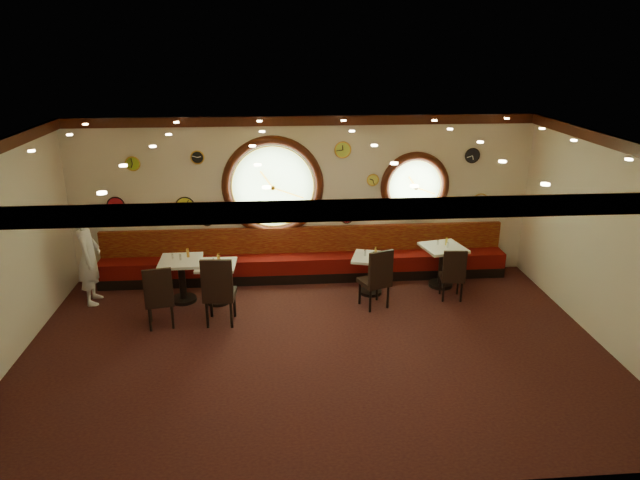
{
  "coord_description": "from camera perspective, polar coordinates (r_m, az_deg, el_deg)",
  "views": [
    {
      "loc": [
        -0.56,
        -7.8,
        4.56
      ],
      "look_at": [
        0.14,
        0.8,
        1.5
      ],
      "focal_mm": 32.0,
      "sensor_mm": 36.0,
      "label": 1
    }
  ],
  "objects": [
    {
      "name": "condiment_d_salt",
      "position": [
        11.16,
        11.71,
        -0.22
      ],
      "size": [
        0.03,
        0.03,
        0.1
      ],
      "primitive_type": "cylinder",
      "color": "silver",
      "rests_on": "table_d"
    },
    {
      "name": "condiment_a_bottle",
      "position": [
        10.59,
        -13.07,
        -1.24
      ],
      "size": [
        0.05,
        0.05,
        0.17
      ],
      "primitive_type": "cylinder",
      "color": "orange",
      "rests_on": "table_a"
    },
    {
      "name": "condiment_b_salt",
      "position": [
        10.39,
        -10.61,
        -2.05
      ],
      "size": [
        0.03,
        0.03,
        0.09
      ],
      "primitive_type": "cylinder",
      "color": "silver",
      "rests_on": "table_b"
    },
    {
      "name": "wall_right",
      "position": [
        9.76,
        26.88,
        -0.32
      ],
      "size": [
        0.02,
        6.0,
        3.2
      ],
      "primitive_type": "cube",
      "color": "beige",
      "rests_on": "floor"
    },
    {
      "name": "porthole_right_frame",
      "position": [
        11.46,
        9.47,
        5.33
      ],
      "size": [
        1.38,
        0.18,
        1.38
      ],
      "primitive_type": "torus",
      "rotation": [
        1.57,
        0.0,
        0.0
      ],
      "color": "#331209",
      "rests_on": "wall_back"
    },
    {
      "name": "molding_front",
      "position": [
        5.09,
        1.85,
        2.98
      ],
      "size": [
        9.0,
        0.1,
        0.18
      ],
      "primitive_type": "cube",
      "color": "#331209",
      "rests_on": "wall_back"
    },
    {
      "name": "wall_front",
      "position": [
        5.67,
        1.74,
        -11.97
      ],
      "size": [
        9.0,
        0.02,
        3.2
      ],
      "primitive_type": "cube",
      "color": "beige",
      "rests_on": "floor"
    },
    {
      "name": "condiment_c_bottle",
      "position": [
        10.65,
        5.59,
        -1.11
      ],
      "size": [
        0.05,
        0.05,
        0.16
      ],
      "primitive_type": "cylinder",
      "color": "gold",
      "rests_on": "table_c"
    },
    {
      "name": "porthole_left_glass",
      "position": [
        11.13,
        -4.73,
        5.37
      ],
      "size": [
        1.66,
        0.02,
        1.66
      ],
      "primitive_type": "cylinder",
      "rotation": [
        1.57,
        0.0,
        0.0
      ],
      "color": "#8BBD71",
      "rests_on": "wall_back"
    },
    {
      "name": "table_c",
      "position": [
        10.71,
        5.13,
        -3.02
      ],
      "size": [
        0.84,
        0.84,
        0.74
      ],
      "color": "black",
      "rests_on": "floor"
    },
    {
      "name": "condiment_d_pepper",
      "position": [
        11.05,
        12.63,
        -0.48
      ],
      "size": [
        0.04,
        0.04,
        0.1
      ],
      "primitive_type": "cylinder",
      "color": "silver",
      "rests_on": "table_d"
    },
    {
      "name": "wall_back",
      "position": [
        11.21,
        -1.62,
        4.21
      ],
      "size": [
        9.0,
        0.02,
        3.2
      ],
      "primitive_type": "cube",
      "color": "beige",
      "rests_on": "floor"
    },
    {
      "name": "condiment_d_bottle",
      "position": [
        11.17,
        12.54,
        -0.15
      ],
      "size": [
        0.05,
        0.05,
        0.14
      ],
      "primitive_type": "cylinder",
      "color": "yellow",
      "rests_on": "table_d"
    },
    {
      "name": "porthole_right_glass",
      "position": [
        11.48,
        9.45,
        5.35
      ],
      "size": [
        1.1,
        0.02,
        1.1
      ],
      "primitive_type": "cylinder",
      "rotation": [
        1.57,
        0.0,
        0.0
      ],
      "color": "#8BBD71",
      "rests_on": "wall_back"
    },
    {
      "name": "table_a",
      "position": [
        10.63,
        -13.65,
        -3.43
      ],
      "size": [
        0.75,
        0.75,
        0.81
      ],
      "color": "black",
      "rests_on": "floor"
    },
    {
      "name": "waiter",
      "position": [
        10.98,
        -22.12,
        -1.65
      ],
      "size": [
        0.46,
        0.66,
        1.72
      ],
      "primitive_type": "imported",
      "rotation": [
        0.0,
        0.0,
        1.65
      ],
      "color": "white",
      "rests_on": "floor"
    },
    {
      "name": "molding_right",
      "position": [
        9.38,
        28.03,
        8.38
      ],
      "size": [
        0.1,
        6.0,
        0.18
      ],
      "primitive_type": "cube",
      "color": "#331209",
      "rests_on": "wall_back"
    },
    {
      "name": "molding_back",
      "position": [
        10.86,
        -1.68,
        11.85
      ],
      "size": [
        9.0,
        0.1,
        0.18
      ],
      "primitive_type": "cube",
      "color": "#331209",
      "rests_on": "wall_back"
    },
    {
      "name": "wall_clock_8",
      "position": [
        11.35,
        -11.22,
        1.93
      ],
      "size": [
        0.2,
        0.03,
        0.2
      ],
      "primitive_type": "cylinder",
      "rotation": [
        1.57,
        0.0,
        0.0
      ],
      "color": "white",
      "rests_on": "wall_back"
    },
    {
      "name": "condiment_a_pepper",
      "position": [
        10.49,
        -13.8,
        -1.7
      ],
      "size": [
        0.04,
        0.04,
        0.1
      ],
      "primitive_type": "cylinder",
      "color": "silver",
      "rests_on": "table_a"
    },
    {
      "name": "banquette_base",
      "position": [
        11.44,
        -1.47,
        -3.43
      ],
      "size": [
        8.0,
        0.55,
        0.2
      ],
      "primitive_type": "cube",
      "color": "black",
      "rests_on": "floor"
    },
    {
      "name": "condiment_c_salt",
      "position": [
        10.61,
        4.53,
        -1.28
      ],
      "size": [
        0.04,
        0.04,
        0.11
      ],
      "primitive_type": "cylinder",
      "color": "#BBBCC0",
      "rests_on": "table_c"
    },
    {
      "name": "wall_clock_0",
      "position": [
        11.63,
        14.98,
        8.17
      ],
      "size": [
        0.28,
        0.03,
        0.28
      ],
      "primitive_type": "cylinder",
      "rotation": [
        1.57,
        0.0,
        0.0
      ],
      "color": "black",
      "rests_on": "wall_back"
    },
    {
      "name": "condiment_b_pepper",
      "position": [
        10.31,
        -9.96,
        -2.14
      ],
      "size": [
        0.04,
        0.04,
        0.1
      ],
      "primitive_type": "cylinder",
      "color": "silver",
      "rests_on": "table_b"
    },
    {
      "name": "banquette_back",
      "position": [
        11.41,
        -1.56,
        0.01
      ],
      "size": [
        8.0,
        0.1,
        0.55
      ],
      "primitive_type": "cube",
      "color": "#61070A",
      "rests_on": "wall_back"
    },
    {
      "name": "wall_clock_4",
      "position": [
        11.3,
        -18.21,
        7.27
      ],
      "size": [
        0.26,
        0.03,
        0.26
      ],
      "primitive_type": "cylinder",
      "rotation": [
        1.57,
        0.0,
        0.0
      ],
      "color": "#9EC126",
      "rests_on": "wall_back"
    },
    {
      "name": "ceiling",
      "position": [
        7.94,
        -0.54,
        9.66
      ],
      "size": [
        9.0,
        6.0,
        0.02
      ],
      "primitive_type": "cube",
      "color": "#B78233",
      "rests_on": "wall_back"
    },
    {
      "name": "condiment_a_salt",
      "position": [
        10.58,
        -14.53,
        -1.59
      ],
      "size": [
        0.03,
        0.03,
        0.09
      ],
      "primitive_type": "cylinder",
      "color": "silver",
      "rests_on": "table_a"
    },
    {
      "name": "chair_b",
      "position": [
        9.55,
        -10.12,
        -4.66
      ],
      "size": [
        0.54,
        0.54,
        0.75
      ],
      "rotation": [
        0.0,
        0.0,
        -0.07
      ],
      "color": "black",
      "rests_on": "floor"
    },
    {
      "name": "wall_clock_2",
      "position": [
        11.58,
        -19.72,
        3.29
      ],
      "size": [
        0.32,
        0.03,
        0.32
      ],
      "primitive_type": "cylinder",
      "rotation": [
        1.57,
        0.0,
        0.0
      ],
      "color": "red",
      "rests_on": "wall_back"
    },
    {
      "name": "porthole_right_ring",
      "position": [
        11.44,
        9.51,
        5.29
      ],
      "size": [
        1.09,
        0.03,
        1.09
      ],
      "primitive_type": "torus",
      "rotation": [
        1.57,
        0.0,
        0.0
      ],
      "color": "gold",
      "rests_on": "wall_back"
    },
    {
      "name": "floor",
      "position": [
        9.05,
        -0.48,
        -10.72
      ],
      "size": [
        9.0,
        6.0,
        0.0
      ],
      "primitive_type": "cube",
      "color": "black",
      "rests_on": "ground"
    },
    {
      "name": "banquette_seat",
      "position": [
        11.34,
        -1.48,
        -2.27
      ],
      "size": [
        8.0,
        0.55,
        0.3
      ],
      "primitive_type": "cube",
      "color": "#5B0907",
      "rests_on": "banquette_base"
    },
    {
      "name": "wall_clock_3",
      "position": [
        11.02,
        2.29,
        9.0
      ],
      "size": [
        0.3,
        0.03,
        0.3
      ],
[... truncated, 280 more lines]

